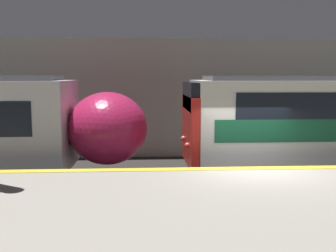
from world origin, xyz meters
TOP-DOWN VIEW (x-y plane):
  - ground_plane at (0.00, 0.00)m, footprint 120.00×120.00m
  - platform at (0.00, -2.52)m, footprint 40.00×5.04m
  - station_rear_barrier at (0.00, 6.83)m, footprint 50.00×0.15m

SIDE VIEW (x-z plane):
  - ground_plane at x=0.00m, z-range 0.00..0.00m
  - platform at x=0.00m, z-range 0.00..1.14m
  - station_rear_barrier at x=0.00m, z-range 0.00..4.85m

